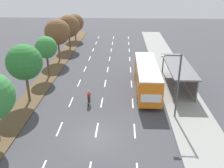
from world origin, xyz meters
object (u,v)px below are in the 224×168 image
object	(u,v)px
bus	(147,75)
median_tree_second	(24,62)
median_tree_third	(46,48)
median_tree_fifth	(69,26)
median_tree_fourth	(57,32)
cyclist	(89,98)
median_tree_farthest	(75,23)
streetlight	(177,82)
bus_shelter	(180,74)

from	to	relation	value
bus	median_tree_second	size ratio (longest dim) A/B	1.74
bus	median_tree_third	size ratio (longest dim) A/B	1.98
bus	median_tree_fifth	bearing A→B (deg)	125.10
median_tree_third	median_tree_fourth	xyz separation A→B (m)	(-0.29, 7.57, 0.56)
cyclist	median_tree_fifth	world-z (taller)	median_tree_fifth
bus	median_tree_second	distance (m)	14.19
median_tree_farthest	streetlight	distance (m)	36.70
bus_shelter	median_tree_second	distance (m)	18.59
bus_shelter	median_tree_fifth	distance (m)	25.21
bus_shelter	bus	xyz separation A→B (m)	(-4.28, -1.18, 0.20)
median_tree_fifth	streetlight	xyz separation A→B (m)	(15.53, -25.56, -0.56)
median_tree_third	streetlight	size ratio (longest dim) A/B	0.88
cyclist	median_tree_third	distance (m)	10.93
median_tree_third	bus_shelter	bearing A→B (deg)	-8.69
cyclist	median_tree_fourth	world-z (taller)	median_tree_fourth
median_tree_fourth	median_tree_fifth	bearing A→B (deg)	87.99
streetlight	median_tree_farthest	bearing A→B (deg)	115.46
median_tree_second	streetlight	bearing A→B (deg)	-10.39
median_tree_second	median_tree_farthest	size ratio (longest dim) A/B	1.16
bus_shelter	median_tree_second	world-z (taller)	median_tree_second
median_tree_second	median_tree_fifth	bearing A→B (deg)	89.79
median_tree_second	median_tree_fourth	size ratio (longest dim) A/B	0.95
cyclist	streetlight	distance (m)	9.67
median_tree_third	median_tree_fifth	xyz separation A→B (m)	(-0.03, 15.14, 0.15)
bus	median_tree_farthest	world-z (taller)	median_tree_farthest
median_tree_fourth	median_tree_farthest	bearing A→B (deg)	89.93
median_tree_fourth	median_tree_fifth	distance (m)	7.58
median_tree_second	bus	bearing A→B (deg)	15.39
bus_shelter	median_tree_fourth	size ratio (longest dim) A/B	1.48
median_tree_third	median_tree_fourth	distance (m)	7.59
bus_shelter	median_tree_farthest	world-z (taller)	median_tree_farthest
median_tree_fifth	median_tree_farthest	xyz separation A→B (m)	(-0.25, 7.57, -0.65)
median_tree_fifth	median_tree_farthest	world-z (taller)	median_tree_fifth
median_tree_fourth	bus_shelter	bearing A→B (deg)	-29.82
median_tree_second	cyclist	bearing A→B (deg)	-2.69
median_tree_second	median_tree_fifth	size ratio (longest dim) A/B	1.01
streetlight	bus_shelter	bearing A→B (deg)	74.76
bus_shelter	median_tree_fourth	bearing A→B (deg)	150.18
bus	streetlight	world-z (taller)	streetlight
cyclist	bus	bearing A→B (deg)	31.23
median_tree_fourth	streetlight	bearing A→B (deg)	-48.74
streetlight	median_tree_third	bearing A→B (deg)	146.06
median_tree_farthest	median_tree_third	bearing A→B (deg)	-89.31
bus	median_tree_fourth	world-z (taller)	median_tree_fourth
bus_shelter	cyclist	distance (m)	12.13
bus_shelter	median_tree_second	xyz separation A→B (m)	(-17.72, -4.88, 2.82)
median_tree_farthest	median_tree_fourth	bearing A→B (deg)	-90.07
cyclist	streetlight	world-z (taller)	streetlight
median_tree_fifth	streetlight	distance (m)	29.92
bus_shelter	median_tree_third	size ratio (longest dim) A/B	1.78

